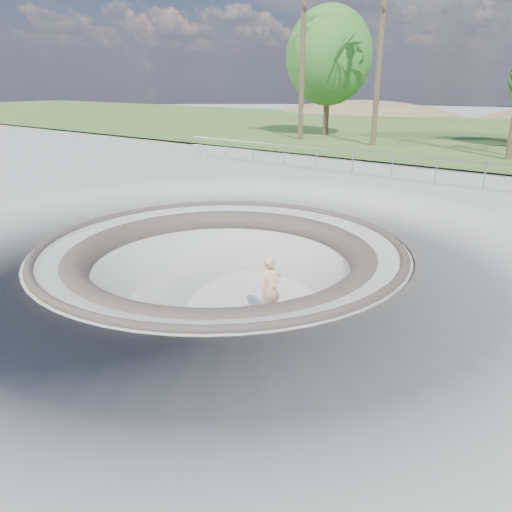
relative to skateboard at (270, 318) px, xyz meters
name	(u,v)px	position (x,y,z in m)	size (l,w,h in m)	color
ground	(221,246)	(-1.61, -0.15, 1.84)	(180.00, 180.00, 0.00)	#999894
skate_bowl	(223,305)	(-1.61, -0.15, 0.01)	(14.00, 14.00, 4.10)	#999894
grass_strip	(502,135)	(-1.61, 33.85, 2.06)	(180.00, 36.00, 0.12)	#335C25
safety_railing	(392,165)	(-1.61, 11.85, 2.53)	(25.00, 0.06, 1.03)	gray
skateboard	(270,318)	(0.00, 0.00, 0.00)	(0.81, 0.41, 0.08)	#925A3A
skater	(270,288)	(0.00, 0.00, 0.90)	(0.65, 0.42, 1.77)	#D2AD88
bushy_tree_left	(329,56)	(-12.62, 25.12, 7.89)	(6.57, 5.97, 9.48)	brown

